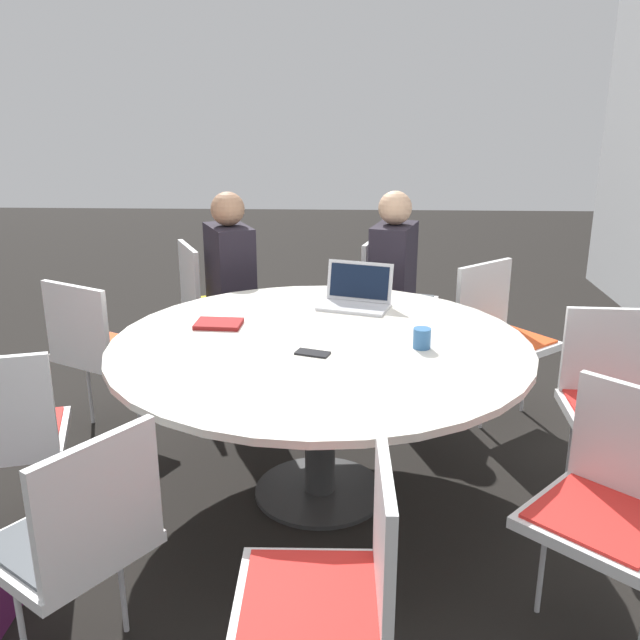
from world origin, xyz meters
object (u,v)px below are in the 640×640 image
at_px(person_0, 395,275).
at_px(cell_phone, 313,353).
at_px(chair_4, 78,532).
at_px(laptop, 356,295).
at_px(chair_7, 615,392).
at_px(coffee_cup, 422,338).
at_px(chair_3, 5,429).
at_px(chair_5, 336,582).
at_px(spiral_notebook, 219,324).
at_px(chair_6, 612,496).
at_px(chair_1, 210,297).
at_px(chair_2, 98,344).
at_px(chair_8, 499,328).
at_px(chair_0, 391,293).
at_px(person_1, 233,276).

xyz_separation_m(person_0, cell_phone, (1.44, -0.44, 0.04)).
height_order(chair_4, laptop, laptop).
relative_size(chair_7, coffee_cup, 10.06).
relative_size(chair_3, cell_phone, 5.65).
relative_size(chair_5, coffee_cup, 10.06).
height_order(chair_3, chair_5, same).
height_order(chair_3, spiral_notebook, chair_3).
xyz_separation_m(chair_6, chair_7, (-0.85, 0.30, 0.00)).
height_order(chair_1, cell_phone, chair_1).
xyz_separation_m(chair_4, chair_5, (0.20, 0.78, 0.00)).
height_order(chair_3, person_0, person_0).
distance_m(chair_3, chair_6, 2.25).
bearing_deg(cell_phone, chair_6, 56.00).
height_order(chair_2, chair_4, same).
height_order(chair_2, spiral_notebook, chair_2).
bearing_deg(chair_1, spiral_notebook, -12.92).
xyz_separation_m(chair_7, chair_8, (-0.86, -0.33, 0.00)).
bearing_deg(coffee_cup, spiral_notebook, -105.82).
distance_m(chair_0, chair_5, 2.86).
bearing_deg(cell_phone, person_1, -158.39).
distance_m(chair_5, laptop, 1.85).
height_order(chair_5, cell_phone, chair_5).
bearing_deg(laptop, chair_0, 93.73).
distance_m(laptop, cell_phone, 0.71).
distance_m(chair_4, cell_phone, 1.18).
bearing_deg(chair_3, spiral_notebook, 23.82).
height_order(chair_2, person_0, person_0).
bearing_deg(chair_1, coffee_cup, 13.27).
relative_size(chair_1, person_1, 0.71).
height_order(chair_8, cell_phone, chair_8).
height_order(chair_6, person_0, person_0).
xyz_separation_m(chair_1, chair_7, (1.40, 2.05, 0.00)).
xyz_separation_m(chair_3, spiral_notebook, (-0.63, 0.74, 0.23)).
bearing_deg(laptop, cell_phone, -88.47).
xyz_separation_m(chair_8, person_1, (-0.36, -1.54, 0.19)).
distance_m(chair_1, spiral_notebook, 1.26).
height_order(chair_8, person_0, person_0).
bearing_deg(chair_1, person_1, 19.11).
xyz_separation_m(chair_0, cell_phone, (1.69, -0.43, 0.23)).
bearing_deg(coffee_cup, cell_phone, -78.99).
distance_m(chair_3, cell_phone, 1.25).
distance_m(chair_7, spiral_notebook, 1.80).
bearing_deg(spiral_notebook, chair_6, 54.87).
height_order(chair_2, person_1, person_1).
distance_m(laptop, coffee_cup, 0.65).
bearing_deg(chair_7, chair_2, -9.50).
xyz_separation_m(person_1, cell_phone, (1.38, 0.55, 0.04)).
height_order(chair_8, person_1, person_1).
distance_m(chair_3, chair_8, 2.55).
height_order(chair_0, person_1, person_1).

